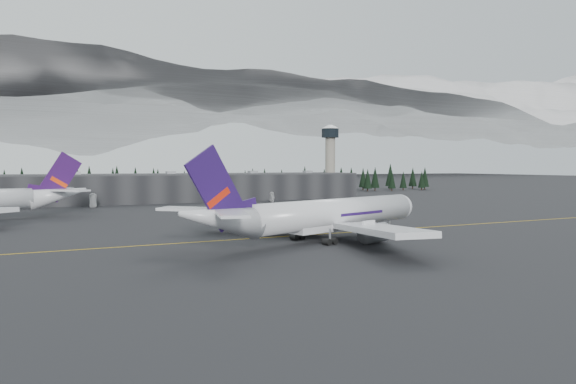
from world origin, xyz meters
name	(u,v)px	position (x,y,z in m)	size (l,w,h in m)	color
ground	(323,233)	(0.00, 0.00, 0.00)	(1400.00, 1400.00, 0.00)	black
taxiline	(327,234)	(0.00, -2.00, 0.01)	(400.00, 0.40, 0.02)	gold
terminal	(192,187)	(0.00, 125.00, 6.30)	(160.00, 30.00, 12.60)	black
control_tower	(330,152)	(75.00, 128.00, 23.41)	(10.00, 10.00, 37.70)	gray
treeline	(175,182)	(0.00, 162.00, 7.50)	(360.00, 20.00, 15.00)	black
mountain_ridge	(82,173)	(0.00, 1000.00, 0.00)	(4400.00, 900.00, 420.00)	white
jet_main	(318,215)	(-7.92, -12.21, 5.68)	(66.59, 59.96, 20.13)	silver
gse_vehicle_a	(93,206)	(-45.07, 101.59, 0.78)	(2.59, 5.63, 1.56)	silver
gse_vehicle_b	(272,201)	(29.08, 98.76, 0.80)	(1.90, 4.71, 1.61)	silver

